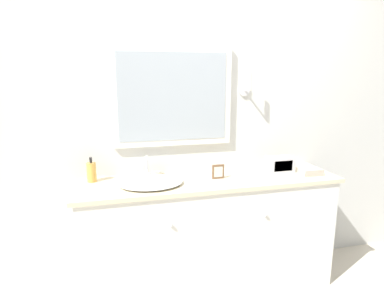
{
  "coord_description": "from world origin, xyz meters",
  "views": [
    {
      "loc": [
        -0.73,
        -2.02,
        1.63
      ],
      "look_at": [
        -0.13,
        0.28,
        1.09
      ],
      "focal_mm": 32.0,
      "sensor_mm": 36.0,
      "label": 1
    }
  ],
  "objects_px": {
    "appliance_box": "(280,164)",
    "picture_frame": "(218,172)",
    "soap_bottle": "(92,172)",
    "sink_basin": "(151,182)"
  },
  "relations": [
    {
      "from": "appliance_box",
      "to": "picture_frame",
      "type": "relative_size",
      "value": 1.99
    },
    {
      "from": "picture_frame",
      "to": "appliance_box",
      "type": "bearing_deg",
      "value": 5.7
    },
    {
      "from": "soap_bottle",
      "to": "picture_frame",
      "type": "distance_m",
      "value": 0.91
    },
    {
      "from": "sink_basin",
      "to": "appliance_box",
      "type": "distance_m",
      "value": 1.04
    },
    {
      "from": "sink_basin",
      "to": "soap_bottle",
      "type": "bearing_deg",
      "value": 156.88
    },
    {
      "from": "soap_bottle",
      "to": "picture_frame",
      "type": "relative_size",
      "value": 1.7
    },
    {
      "from": "appliance_box",
      "to": "picture_frame",
      "type": "height_order",
      "value": "appliance_box"
    },
    {
      "from": "appliance_box",
      "to": "picture_frame",
      "type": "bearing_deg",
      "value": -174.3
    },
    {
      "from": "sink_basin",
      "to": "appliance_box",
      "type": "relative_size",
      "value": 2.11
    },
    {
      "from": "appliance_box",
      "to": "picture_frame",
      "type": "distance_m",
      "value": 0.54
    }
  ]
}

